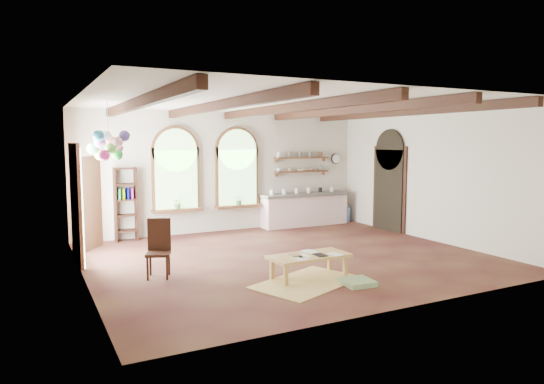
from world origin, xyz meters
TOP-DOWN VIEW (x-y plane):
  - floor at (0.00, 0.00)m, footprint 8.00×8.00m
  - ceiling_beams at (0.00, 0.00)m, footprint 6.20×6.80m
  - window_left at (-1.40, 3.43)m, footprint 1.30×0.28m
  - window_right at (0.30, 3.43)m, footprint 1.30×0.28m
  - left_doorway at (-3.95, 1.80)m, footprint 0.10×1.90m
  - right_doorway at (3.95, 1.50)m, footprint 0.10×1.30m
  - kitchen_counter at (2.30, 3.20)m, footprint 2.68×0.62m
  - wall_shelf_lower at (2.30, 3.38)m, footprint 1.70×0.24m
  - wall_shelf_upper at (2.30, 3.38)m, footprint 1.70×0.24m
  - wall_clock at (3.55, 3.45)m, footprint 0.32×0.04m
  - bookshelf at (-2.70, 3.32)m, footprint 0.53×0.32m
  - coffee_table at (-0.40, -1.49)m, footprint 1.48×0.72m
  - side_chair at (-2.79, -0.26)m, footprint 0.54×0.54m
  - floor_mat at (-0.60, -1.76)m, footprint 2.17×1.76m
  - floor_cushion at (0.10, -2.25)m, footprint 0.54×0.54m
  - water_jug_a at (3.75, 3.20)m, footprint 0.29×0.29m
  - water_jug_b at (3.30, 3.20)m, footprint 0.32×0.32m
  - balloon_cluster at (-3.40, 0.96)m, footprint 0.77×0.77m
  - table_book at (-0.75, -1.42)m, footprint 0.21×0.28m
  - tablet at (-0.25, -1.62)m, footprint 0.18×0.26m
  - potted_plant_left at (-1.40, 3.32)m, footprint 0.27×0.23m
  - potted_plant_right at (0.30, 3.32)m, footprint 0.27×0.23m
  - shelf_cup_a at (1.55, 3.38)m, footprint 0.12×0.10m
  - shelf_cup_b at (1.90, 3.38)m, footprint 0.10×0.10m
  - shelf_bowl_a at (2.25, 3.38)m, footprint 0.22×0.22m
  - shelf_bowl_b at (2.60, 3.38)m, footprint 0.20×0.20m
  - shelf_vase at (2.95, 3.38)m, footprint 0.18×0.18m

SIDE VIEW (x-z plane):
  - floor at x=0.00m, z-range 0.00..0.00m
  - floor_mat at x=-0.60m, z-range 0.00..0.02m
  - floor_cushion at x=0.10m, z-range 0.00..0.09m
  - water_jug_a at x=3.75m, z-range -0.04..0.52m
  - water_jug_b at x=3.30m, z-range -0.04..0.57m
  - side_chair at x=-2.79m, z-range -0.22..0.82m
  - coffee_table at x=-0.40m, z-range 0.16..0.57m
  - tablet at x=-0.25m, z-range 0.41..0.43m
  - table_book at x=-0.75m, z-range 0.41..0.44m
  - kitchen_counter at x=2.30m, z-range 0.01..0.95m
  - potted_plant_left at x=-1.40m, z-range 0.70..1.00m
  - potted_plant_right at x=0.30m, z-range 0.70..1.00m
  - bookshelf at x=-2.70m, z-range 0.00..1.80m
  - right_doorway at x=3.95m, z-range -0.10..2.30m
  - left_doorway at x=-3.95m, z-range -0.10..2.40m
  - wall_shelf_lower at x=2.30m, z-range 1.53..1.57m
  - shelf_bowl_a at x=2.25m, z-range 1.57..1.62m
  - shelf_bowl_b at x=2.60m, z-range 1.57..1.63m
  - shelf_cup_b at x=1.90m, z-range 1.57..1.66m
  - shelf_cup_a at x=1.55m, z-range 1.57..1.67m
  - window_left at x=-1.40m, z-range 0.53..2.73m
  - window_right at x=0.30m, z-range 0.53..2.73m
  - shelf_vase at x=2.95m, z-range 1.57..1.76m
  - wall_clock at x=3.55m, z-range 1.74..2.06m
  - wall_shelf_upper at x=2.30m, z-range 1.93..1.97m
  - balloon_cluster at x=-3.40m, z-range 1.78..2.92m
  - ceiling_beams at x=0.00m, z-range 3.01..3.19m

